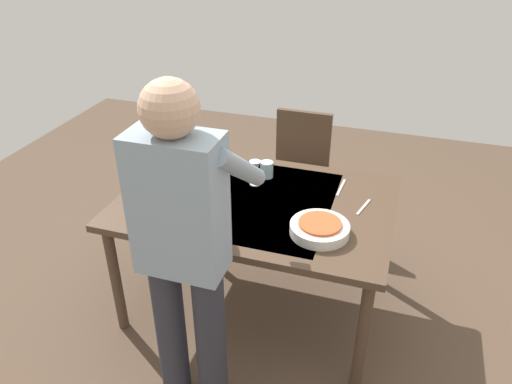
# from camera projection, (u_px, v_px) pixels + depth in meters

# --- Properties ---
(ground_plane) EXTENTS (6.00, 6.00, 0.00)m
(ground_plane) POSITION_uv_depth(u_px,v_px,m) (256.00, 301.00, 3.15)
(ground_plane) COLOR brown
(dining_table) EXTENTS (1.52, 1.03, 0.76)m
(dining_table) POSITION_uv_depth(u_px,v_px,m) (256.00, 210.00, 2.80)
(dining_table) COLOR #4C3828
(dining_table) RESTS_ON ground_plane
(chair_near) EXTENTS (0.40, 0.40, 0.91)m
(chair_near) POSITION_uv_depth(u_px,v_px,m) (299.00, 167.00, 3.60)
(chair_near) COLOR #352114
(chair_near) RESTS_ON ground_plane
(person_server) EXTENTS (0.42, 0.61, 1.69)m
(person_server) POSITION_uv_depth(u_px,v_px,m) (185.00, 248.00, 2.04)
(person_server) COLOR #2D2D38
(person_server) RESTS_ON ground_plane
(wine_bottle) EXTENTS (0.07, 0.07, 0.30)m
(wine_bottle) POSITION_uv_depth(u_px,v_px,m) (208.00, 186.00, 2.68)
(wine_bottle) COLOR black
(wine_bottle) RESTS_ON dining_table
(wine_glass_left) EXTENTS (0.07, 0.07, 0.15)m
(wine_glass_left) POSITION_uv_depth(u_px,v_px,m) (255.00, 169.00, 2.86)
(wine_glass_left) COLOR white
(wine_glass_left) RESTS_ON dining_table
(water_cup_near_left) EXTENTS (0.08, 0.08, 0.10)m
(water_cup_near_left) POSITION_uv_depth(u_px,v_px,m) (220.00, 233.00, 2.40)
(water_cup_near_left) COLOR silver
(water_cup_near_left) RESTS_ON dining_table
(water_cup_near_right) EXTENTS (0.07, 0.07, 0.10)m
(water_cup_near_right) POSITION_uv_depth(u_px,v_px,m) (174.00, 201.00, 2.65)
(water_cup_near_right) COLOR silver
(water_cup_near_right) RESTS_ON dining_table
(water_cup_far_left) EXTENTS (0.08, 0.08, 0.10)m
(water_cup_far_left) POSITION_uv_depth(u_px,v_px,m) (267.00, 169.00, 2.97)
(water_cup_far_left) COLOR silver
(water_cup_far_left) RESTS_ON dining_table
(serving_bowl_pasta) EXTENTS (0.30, 0.30, 0.07)m
(serving_bowl_pasta) POSITION_uv_depth(u_px,v_px,m) (320.00, 228.00, 2.46)
(serving_bowl_pasta) COLOR white
(serving_bowl_pasta) RESTS_ON dining_table
(dinner_plate_near) EXTENTS (0.23, 0.23, 0.01)m
(dinner_plate_near) POSITION_uv_depth(u_px,v_px,m) (205.00, 169.00, 3.06)
(dinner_plate_near) COLOR white
(dinner_plate_near) RESTS_ON dining_table
(dinner_plate_far) EXTENTS (0.23, 0.23, 0.01)m
(dinner_plate_far) POSITION_uv_depth(u_px,v_px,m) (155.00, 195.00, 2.79)
(dinner_plate_far) COLOR white
(dinner_plate_far) RESTS_ON dining_table
(table_knife) EXTENTS (0.03, 0.20, 0.00)m
(table_knife) POSITION_uv_depth(u_px,v_px,m) (341.00, 187.00, 2.88)
(table_knife) COLOR silver
(table_knife) RESTS_ON dining_table
(table_fork) EXTENTS (0.06, 0.18, 0.00)m
(table_fork) POSITION_uv_depth(u_px,v_px,m) (363.00, 207.00, 2.69)
(table_fork) COLOR silver
(table_fork) RESTS_ON dining_table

